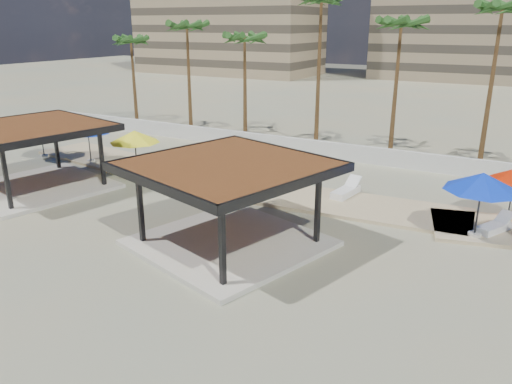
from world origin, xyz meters
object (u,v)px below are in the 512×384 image
lounger_a (137,170)px  lounger_d (495,227)px  pavilion_central (229,197)px  umbrella_a (40,124)px  pavilion_west (33,151)px  lounger_b (346,191)px

lounger_a → lounger_d: (20.68, 0.95, -0.01)m
pavilion_central → umbrella_a: size_ratio=2.33×
pavilion_west → lounger_b: 17.99m
lounger_a → lounger_b: bearing=-81.1°
umbrella_a → lounger_b: size_ratio=1.63×
pavilion_central → umbrella_a: bearing=179.3°
pavilion_west → lounger_d: pavilion_west is taller
lounger_a → lounger_b: 13.24m
lounger_b → pavilion_west: bearing=122.1°
pavilion_central → lounger_a: (-10.68, 5.99, -1.87)m
umbrella_a → lounger_a: bearing=0.3°
pavilion_central → lounger_a: 12.39m
lounger_d → pavilion_west: bearing=131.0°
pavilion_west → lounger_d: 24.76m
umbrella_a → lounger_b: bearing=6.6°
umbrella_a → lounger_a: size_ratio=1.81×
pavilion_central → pavilion_west: bearing=-168.4°
pavilion_west → umbrella_a: bearing=151.2°
umbrella_a → lounger_b: umbrella_a is taller
umbrella_a → lounger_d: size_ratio=1.85×
pavilion_west → umbrella_a: size_ratio=2.26×
umbrella_a → lounger_b: (21.75, 2.51, -2.13)m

